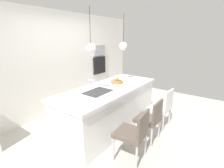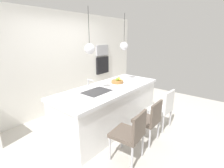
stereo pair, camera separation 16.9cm
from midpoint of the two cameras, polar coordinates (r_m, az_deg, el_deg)
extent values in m
plane|color=#BCB7AD|center=(3.87, 0.32, -14.26)|extent=(6.60, 6.60, 0.00)
cube|color=silver|center=(4.60, -15.97, 7.34)|extent=(6.00, 0.10, 2.60)
cube|color=white|center=(3.67, 0.33, -8.47)|extent=(2.47, 0.93, 0.86)
cube|color=white|center=(3.50, 0.35, -1.62)|extent=(2.53, 0.99, 0.06)
cube|color=#2D2D30|center=(3.23, -3.85, -2.76)|extent=(0.56, 0.40, 0.02)
cylinder|color=silver|center=(3.35, -6.89, -0.06)|extent=(0.02, 0.02, 0.22)
cylinder|color=silver|center=(3.27, -5.97, 1.37)|extent=(0.02, 0.16, 0.02)
cylinder|color=#9E6B38|center=(3.82, 3.14, 0.82)|extent=(0.28, 0.28, 0.06)
sphere|color=olive|center=(3.80, 3.13, 1.67)|extent=(0.08, 0.08, 0.08)
sphere|color=orange|center=(3.83, 3.54, 1.75)|extent=(0.08, 0.08, 0.08)
ellipsoid|color=yellow|center=(3.79, 3.89, 1.94)|extent=(0.14, 0.18, 0.08)
cube|color=#9E9EA3|center=(5.53, -2.59, 11.72)|extent=(0.54, 0.08, 0.34)
cube|color=black|center=(5.59, -2.52, 6.60)|extent=(0.56, 0.08, 0.56)
cube|color=brown|center=(2.76, 7.03, -16.96)|extent=(0.48, 0.50, 0.06)
cube|color=brown|center=(2.57, 11.55, -14.09)|extent=(0.42, 0.08, 0.38)
cylinder|color=#B2B2B7|center=(3.11, 5.07, -18.04)|extent=(0.04, 0.04, 0.43)
cylinder|color=#B2B2B7|center=(2.84, 1.05, -21.71)|extent=(0.04, 0.04, 0.43)
cylinder|color=#B2B2B7|center=(2.98, 12.34, -20.16)|extent=(0.04, 0.04, 0.43)
cylinder|color=#B2B2B7|center=(2.70, 9.00, -24.42)|extent=(0.04, 0.04, 0.43)
cube|color=brown|center=(3.28, 13.35, -12.21)|extent=(0.42, 0.42, 0.06)
cube|color=brown|center=(3.11, 16.80, -9.55)|extent=(0.40, 0.04, 0.38)
cylinder|color=#B2B2B7|center=(3.60, 11.78, -13.51)|extent=(0.04, 0.04, 0.40)
cylinder|color=#B2B2B7|center=(3.32, 8.71, -16.08)|extent=(0.04, 0.04, 0.40)
cylinder|color=#B2B2B7|center=(3.47, 17.25, -15.10)|extent=(0.04, 0.04, 0.40)
cylinder|color=#B2B2B7|center=(3.19, 14.59, -17.98)|extent=(0.04, 0.04, 0.40)
cube|color=silver|center=(3.81, 17.67, -8.35)|extent=(0.44, 0.44, 0.06)
cube|color=silver|center=(3.65, 20.70, -5.61)|extent=(0.40, 0.06, 0.42)
cylinder|color=#B2B2B7|center=(4.12, 16.21, -9.81)|extent=(0.04, 0.04, 0.40)
cylinder|color=#B2B2B7|center=(3.83, 13.71, -11.69)|extent=(0.04, 0.04, 0.40)
cylinder|color=#B2B2B7|center=(4.00, 20.89, -11.11)|extent=(0.04, 0.04, 0.40)
cylinder|color=#B2B2B7|center=(3.70, 18.71, -13.20)|extent=(0.04, 0.04, 0.40)
sphere|color=silver|center=(2.95, -6.20, 12.15)|extent=(0.18, 0.18, 0.18)
cylinder|color=black|center=(2.95, -6.45, 19.77)|extent=(0.01, 0.01, 0.60)
sphere|color=silver|center=(3.76, 5.54, 13.04)|extent=(0.18, 0.18, 0.18)
cylinder|color=black|center=(3.76, 5.71, 19.01)|extent=(0.01, 0.01, 0.60)
camera|label=1|loc=(0.08, -88.64, 0.40)|focal=26.11mm
camera|label=2|loc=(0.08, 91.36, -0.40)|focal=26.11mm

